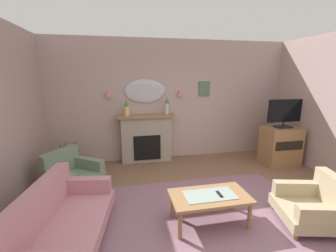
# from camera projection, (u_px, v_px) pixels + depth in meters

# --- Properties ---
(floor) EXTENTS (6.89, 6.63, 0.10)m
(floor) POSITION_uv_depth(u_px,v_px,m) (215.00, 228.00, 3.21)
(floor) COLOR brown
(floor) RESTS_ON ground
(wall_back) EXTENTS (6.89, 0.10, 2.92)m
(wall_back) POSITION_uv_depth(u_px,v_px,m) (172.00, 100.00, 5.62)
(wall_back) COLOR #B29993
(wall_back) RESTS_ON ground
(patterned_rug) EXTENTS (3.20, 2.40, 0.01)m
(patterned_rug) POSITION_uv_depth(u_px,v_px,m) (210.00, 216.00, 3.39)
(patterned_rug) COLOR #7F5B6B
(patterned_rug) RESTS_ON ground
(fireplace) EXTENTS (1.36, 0.36, 1.16)m
(fireplace) POSITION_uv_depth(u_px,v_px,m) (147.00, 139.00, 5.47)
(fireplace) COLOR gray
(fireplace) RESTS_ON ground
(mantel_vase_right) EXTENTS (0.12, 0.12, 0.38)m
(mantel_vase_right) POSITION_uv_depth(u_px,v_px,m) (127.00, 108.00, 5.19)
(mantel_vase_right) COLOR tan
(mantel_vase_right) RESTS_ON fireplace
(mantel_vase_left) EXTENTS (0.10, 0.10, 0.42)m
(mantel_vase_left) POSITION_uv_depth(u_px,v_px,m) (167.00, 105.00, 5.36)
(mantel_vase_left) COLOR silver
(mantel_vase_left) RESTS_ON fireplace
(wall_mirror) EXTENTS (0.96, 0.06, 0.56)m
(wall_mirror) POSITION_uv_depth(u_px,v_px,m) (145.00, 91.00, 5.35)
(wall_mirror) COLOR #B2BCC6
(wall_sconce_left) EXTENTS (0.14, 0.14, 0.14)m
(wall_sconce_left) POSITION_uv_depth(u_px,v_px,m) (108.00, 94.00, 5.15)
(wall_sconce_left) COLOR #D17066
(wall_sconce_right) EXTENTS (0.14, 0.14, 0.14)m
(wall_sconce_right) POSITION_uv_depth(u_px,v_px,m) (180.00, 93.00, 5.48)
(wall_sconce_right) COLOR #D17066
(framed_picture) EXTENTS (0.28, 0.03, 0.36)m
(framed_picture) POSITION_uv_depth(u_px,v_px,m) (204.00, 89.00, 5.65)
(framed_picture) COLOR #4C6B56
(coffee_table) EXTENTS (1.10, 0.60, 0.45)m
(coffee_table) POSITION_uv_depth(u_px,v_px,m) (210.00, 199.00, 3.16)
(coffee_table) COLOR olive
(coffee_table) RESTS_ON ground
(tv_remote) EXTENTS (0.04, 0.16, 0.02)m
(tv_remote) POSITION_uv_depth(u_px,v_px,m) (219.00, 194.00, 3.15)
(tv_remote) COLOR black
(tv_remote) RESTS_ON coffee_table
(floral_couch) EXTENTS (1.10, 1.81, 0.76)m
(floral_couch) POSITION_uv_depth(u_px,v_px,m) (59.00, 222.00, 2.76)
(floral_couch) COLOR #B77A84
(floral_couch) RESTS_ON ground
(armchair_by_coffee_table) EXTENTS (1.13, 1.12, 0.71)m
(armchair_by_coffee_table) POSITION_uv_depth(u_px,v_px,m) (71.00, 172.00, 4.20)
(armchair_by_coffee_table) COLOR gray
(armchair_by_coffee_table) RESTS_ON ground
(armchair_in_corner) EXTENTS (0.99, 0.97, 0.71)m
(armchair_in_corner) POSITION_uv_depth(u_px,v_px,m) (316.00, 204.00, 3.16)
(armchair_in_corner) COLOR tan
(armchair_in_corner) RESTS_ON ground
(tv_cabinet) EXTENTS (0.80, 0.57, 0.90)m
(tv_cabinet) POSITION_uv_depth(u_px,v_px,m) (280.00, 146.00, 5.30)
(tv_cabinet) COLOR olive
(tv_cabinet) RESTS_ON ground
(tv_flatscreen) EXTENTS (0.84, 0.24, 0.65)m
(tv_flatscreen) POSITION_uv_depth(u_px,v_px,m) (285.00, 113.00, 5.11)
(tv_flatscreen) COLOR black
(tv_flatscreen) RESTS_ON tv_cabinet
(potted_plant_small_fern) EXTENTS (0.48, 0.49, 0.77)m
(potted_plant_small_fern) POSITION_uv_depth(u_px,v_px,m) (69.00, 157.00, 4.67)
(potted_plant_small_fern) COLOR #474C56
(potted_plant_small_fern) RESTS_ON ground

